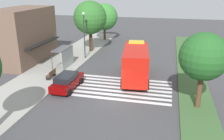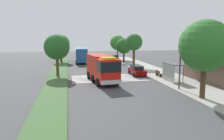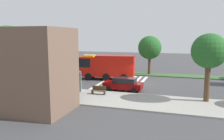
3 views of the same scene
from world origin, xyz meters
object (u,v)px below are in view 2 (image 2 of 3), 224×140
street_lamp (180,57)px  sidewalk_tree_west (124,46)px  bench_near_shelter (158,73)px  sidewalk_tree_east (205,46)px  median_tree_far_west (61,44)px  sidewalk_tree_center (134,43)px  bus_stop_shelter (171,69)px  median_tree_west (57,47)px  sidewalk_tree_far_west (118,43)px  transit_bus (82,54)px  fire_truck (102,67)px  parked_car_mid (137,70)px  parked_car_west (114,59)px

street_lamp → sidewalk_tree_west: 27.78m
bench_near_shelter → sidewalk_tree_east: 13.33m
street_lamp → median_tree_far_west: (-31.27, -14.37, 0.62)m
sidewalk_tree_center → street_lamp: bearing=-1.2°
bus_stop_shelter → median_tree_west: median_tree_west is taller
street_lamp → sidewalk_tree_far_west: bearing=179.3°
bench_near_shelter → transit_bus: bearing=-154.3°
transit_bus → sidewalk_tree_center: sidewalk_tree_center is taller
bus_stop_shelter → median_tree_far_west: (-26.80, -15.43, 2.66)m
fire_truck → sidewalk_tree_far_west: sidewalk_tree_far_west is taller
bench_near_shelter → sidewalk_tree_far_west: sidewalk_tree_far_west is taller
sidewalk_tree_center → sidewalk_tree_far_west: bearing=180.0°
parked_car_mid → street_lamp: street_lamp is taller
sidewalk_tree_east → fire_truck: bearing=-139.8°
fire_truck → median_tree_far_west: median_tree_far_west is taller
sidewalk_tree_east → sidewalk_tree_center: bearing=180.0°
fire_truck → bench_near_shelter: bearing=97.0°
parked_car_west → street_lamp: size_ratio=0.73×
bench_near_shelter → sidewalk_tree_far_west: 26.47m
fire_truck → median_tree_west: size_ratio=1.33×
bus_stop_shelter → sidewalk_tree_east: size_ratio=0.45×
parked_car_west → median_tree_west: bearing=-36.3°
street_lamp → transit_bus: bearing=-162.6°
fire_truck → parked_car_mid: fire_truck is taller
sidewalk_tree_west → sidewalk_tree_east: (31.74, 0.00, 1.34)m
bus_stop_shelter → parked_car_west: bearing=-173.3°
fire_truck → sidewalk_tree_center: bearing=140.4°
sidewalk_tree_west → median_tree_far_west: size_ratio=0.87×
median_tree_far_west → sidewalk_tree_west: bearing=76.7°
sidewalk_tree_west → sidewalk_tree_center: sidewalk_tree_center is taller
sidewalk_tree_far_west → median_tree_far_west: bearing=-77.2°
median_tree_far_west → median_tree_west: bearing=0.0°
fire_truck → sidewalk_tree_center: size_ratio=1.29×
fire_truck → bench_near_shelter: size_ratio=5.40×
transit_bus → sidewalk_tree_east: 35.87m
fire_truck → transit_bus: fire_truck is taller
fire_truck → sidewalk_tree_far_west: bearing=156.1°
transit_bus → fire_truck: bearing=-174.0°
sidewalk_tree_center → median_tree_west: size_ratio=1.03×
transit_bus → parked_car_mid: bearing=-155.9°
parked_car_mid → sidewalk_tree_center: bearing=167.5°
parked_car_west → sidewalk_tree_far_west: sidewalk_tree_far_west is taller
parked_car_west → transit_bus: (-1.57, -7.70, 1.16)m
parked_car_west → fire_truck: bearing=-15.4°
bus_stop_shelter → sidewalk_tree_center: (-15.18, -0.66, 3.16)m
parked_car_mid → sidewalk_tree_west: size_ratio=0.82×
fire_truck → street_lamp: bearing=45.7°
parked_car_mid → sidewalk_tree_far_west: size_ratio=0.72×
sidewalk_tree_west → sidewalk_tree_center: size_ratio=0.85×
fire_truck → sidewalk_tree_center: (-13.50, 8.55, 2.96)m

